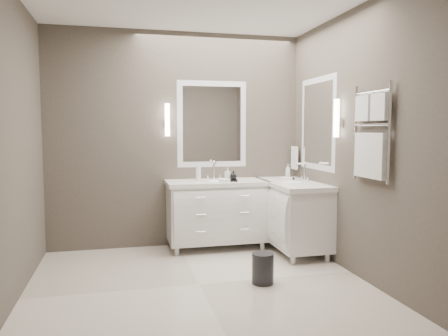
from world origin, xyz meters
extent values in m
cube|color=silver|center=(0.00, 0.00, -0.01)|extent=(3.20, 3.00, 0.01)
cube|color=#4A433B|center=(0.00, 1.50, 1.35)|extent=(3.20, 0.01, 2.70)
cube|color=#4A433B|center=(0.00, -1.50, 1.35)|extent=(3.20, 0.01, 2.70)
cube|color=#4A433B|center=(-1.60, 0.00, 1.35)|extent=(0.01, 3.00, 2.70)
cube|color=#4A433B|center=(1.60, 0.00, 1.35)|extent=(0.01, 3.00, 2.70)
cube|color=white|center=(0.45, 1.23, 0.45)|extent=(1.20, 0.55, 0.70)
cube|color=white|center=(0.45, 1.23, 0.82)|extent=(1.24, 0.59, 0.05)
ellipsoid|color=white|center=(0.45, 1.23, 0.81)|extent=(0.36, 0.28, 0.12)
cylinder|color=white|center=(0.45, 1.39, 0.96)|extent=(0.02, 0.02, 0.22)
cube|color=white|center=(1.33, 0.90, 0.45)|extent=(0.55, 1.20, 0.70)
cube|color=white|center=(1.33, 0.90, 0.82)|extent=(0.59, 1.24, 0.05)
ellipsoid|color=white|center=(1.33, 0.90, 0.81)|extent=(0.36, 0.28, 0.12)
cylinder|color=white|center=(1.49, 0.90, 0.96)|extent=(0.02, 0.02, 0.22)
cube|color=white|center=(0.45, 1.49, 1.55)|extent=(0.90, 0.02, 1.10)
cube|color=white|center=(0.45, 1.49, 1.55)|extent=(0.77, 0.02, 0.96)
cube|color=white|center=(1.59, 0.80, 1.55)|extent=(0.02, 0.90, 1.10)
cube|color=white|center=(1.59, 0.80, 1.55)|extent=(0.02, 0.90, 0.96)
cube|color=white|center=(-0.13, 1.43, 1.55)|extent=(0.05, 0.05, 0.10)
cylinder|color=white|center=(-0.13, 1.43, 1.60)|extent=(0.06, 0.06, 0.40)
cube|color=white|center=(1.53, 0.22, 1.55)|extent=(0.05, 0.05, 0.10)
cylinder|color=white|center=(1.53, 0.22, 1.60)|extent=(0.06, 0.06, 0.40)
cylinder|color=white|center=(1.55, 1.36, 1.25)|extent=(0.02, 0.22, 0.02)
cube|color=white|center=(1.54, 1.36, 1.11)|extent=(0.03, 0.17, 0.30)
cylinder|color=white|center=(1.56, -0.68, 1.45)|extent=(0.03, 0.03, 0.90)
cylinder|color=white|center=(1.56, -0.12, 1.45)|extent=(0.03, 0.03, 0.90)
cube|color=white|center=(1.55, -0.53, 1.68)|extent=(0.06, 0.22, 0.24)
cube|color=white|center=(1.55, -0.27, 1.68)|extent=(0.06, 0.22, 0.24)
cube|color=white|center=(1.55, -0.40, 1.24)|extent=(0.06, 0.46, 0.42)
cylinder|color=black|center=(0.60, -0.12, 0.15)|extent=(0.22, 0.22, 0.29)
cube|color=black|center=(0.60, 1.13, 0.86)|extent=(0.19, 0.16, 0.03)
cube|color=black|center=(1.37, 1.18, 0.86)|extent=(0.15, 0.19, 0.03)
cylinder|color=silver|center=(0.23, 1.27, 0.94)|extent=(0.08, 0.08, 0.18)
imported|color=white|center=(0.57, 1.15, 0.95)|extent=(0.08, 0.09, 0.14)
imported|color=black|center=(0.63, 1.10, 0.93)|extent=(0.11, 0.11, 0.11)
imported|color=white|center=(1.37, 1.18, 0.96)|extent=(0.09, 0.09, 0.17)
camera|label=1|loc=(-0.73, -4.01, 1.48)|focal=35.00mm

